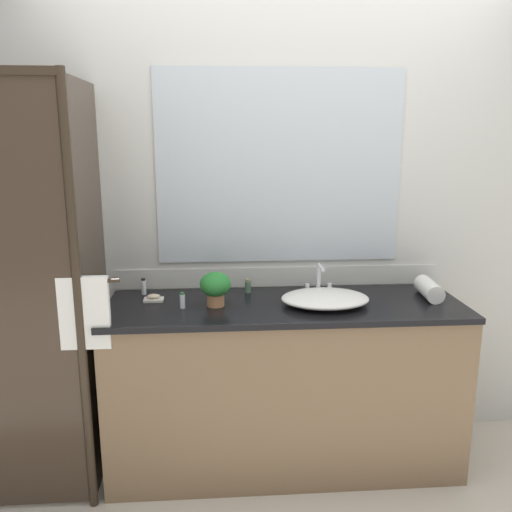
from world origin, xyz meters
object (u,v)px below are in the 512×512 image
(potted_plant, at_px, (215,286))
(rolled_towel_near_edge, at_px, (429,289))
(soap_dish, at_px, (154,298))
(sink_basin, at_px, (325,298))
(amenity_bottle_lotion, at_px, (144,287))
(amenity_bottle_body_wash, at_px, (248,286))
(amenity_bottle_conditioner, at_px, (182,301))
(faucet, at_px, (319,285))

(potted_plant, bearing_deg, rolled_towel_near_edge, 2.77)
(rolled_towel_near_edge, bearing_deg, soap_dish, 177.92)
(sink_basin, height_order, rolled_towel_near_edge, rolled_towel_near_edge)
(rolled_towel_near_edge, bearing_deg, amenity_bottle_lotion, 173.53)
(soap_dish, height_order, amenity_bottle_body_wash, amenity_bottle_body_wash)
(amenity_bottle_conditioner, relative_size, rolled_towel_near_edge, 0.34)
(amenity_bottle_lotion, bearing_deg, soap_dish, -60.99)
(sink_basin, xyz_separation_m, soap_dish, (-0.87, 0.13, -0.02))
(soap_dish, bearing_deg, sink_basin, -8.33)
(sink_basin, relative_size, faucet, 2.57)
(amenity_bottle_conditioner, distance_m, amenity_bottle_body_wash, 0.41)
(faucet, distance_m, soap_dish, 0.87)
(soap_dish, height_order, amenity_bottle_lotion, amenity_bottle_lotion)
(faucet, bearing_deg, amenity_bottle_conditioner, -166.22)
(faucet, distance_m, potted_plant, 0.57)
(potted_plant, relative_size, rolled_towel_near_edge, 0.73)
(amenity_bottle_lotion, height_order, rolled_towel_near_edge, rolled_towel_near_edge)
(sink_basin, relative_size, rolled_towel_near_edge, 1.86)
(faucet, height_order, amenity_bottle_conditioner, faucet)
(potted_plant, distance_m, rolled_towel_near_edge, 1.11)
(amenity_bottle_conditioner, xyz_separation_m, rolled_towel_near_edge, (1.28, 0.08, 0.01))
(soap_dish, bearing_deg, amenity_bottle_body_wash, 12.66)
(potted_plant, height_order, rolled_towel_near_edge, potted_plant)
(soap_dish, relative_size, amenity_bottle_lotion, 1.15)
(amenity_bottle_conditioner, distance_m, rolled_towel_near_edge, 1.28)
(faucet, xyz_separation_m, soap_dish, (-0.87, -0.04, -0.04))
(rolled_towel_near_edge, bearing_deg, faucet, 170.30)
(amenity_bottle_lotion, bearing_deg, amenity_bottle_body_wash, -0.76)
(potted_plant, height_order, amenity_bottle_body_wash, potted_plant)
(sink_basin, relative_size, soap_dish, 4.41)
(sink_basin, distance_m, amenity_bottle_lotion, 0.96)
(faucet, relative_size, amenity_bottle_body_wash, 2.30)
(sink_basin, height_order, amenity_bottle_lotion, amenity_bottle_lotion)
(sink_basin, bearing_deg, faucet, 90.00)
(amenity_bottle_lotion, bearing_deg, sink_basin, -14.72)
(faucet, distance_m, amenity_bottle_conditioner, 0.73)
(sink_basin, bearing_deg, amenity_bottle_body_wash, 147.64)
(sink_basin, xyz_separation_m, faucet, (0.00, 0.17, 0.02))
(amenity_bottle_body_wash, bearing_deg, amenity_bottle_conditioner, -144.48)
(faucet, bearing_deg, amenity_bottle_body_wash, 170.02)
(sink_basin, distance_m, faucet, 0.17)
(faucet, xyz_separation_m, amenity_bottle_lotion, (-0.93, 0.07, -0.01))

